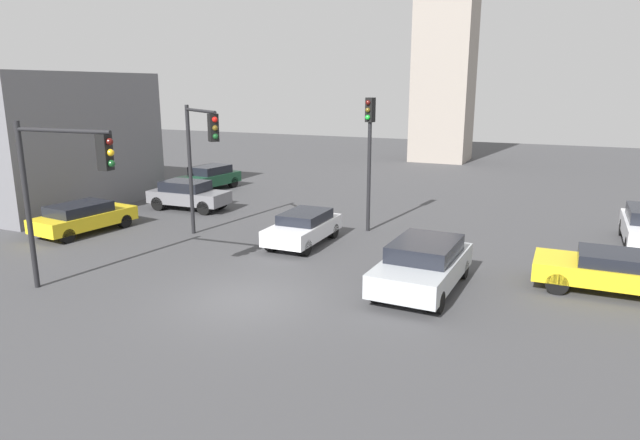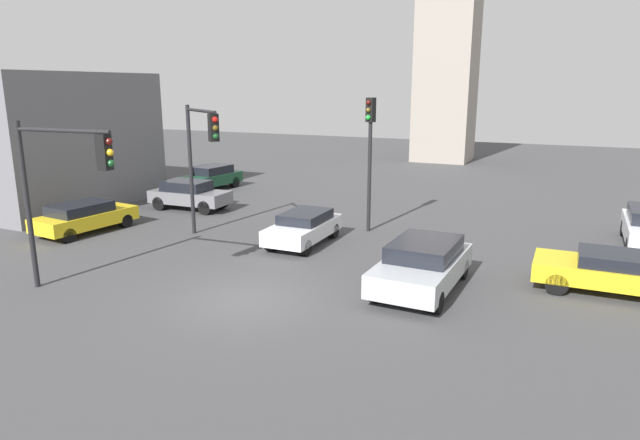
{
  "view_description": "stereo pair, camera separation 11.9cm",
  "coord_description": "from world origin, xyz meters",
  "px_view_note": "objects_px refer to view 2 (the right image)",
  "views": [
    {
      "loc": [
        8.24,
        -13.04,
        6.16
      ],
      "look_at": [
        0.05,
        5.13,
        1.3
      ],
      "focal_mm": 31.07,
      "sensor_mm": 36.0,
      "label": 1
    },
    {
      "loc": [
        8.35,
        -12.99,
        6.16
      ],
      "look_at": [
        0.05,
        5.13,
        1.3
      ],
      "focal_mm": 31.07,
      "sensor_mm": 36.0,
      "label": 2
    }
  ],
  "objects_px": {
    "traffic_light_0": "(370,140)",
    "car_5": "(422,264)",
    "car_2": "(618,271)",
    "car_6": "(210,177)",
    "traffic_light_1": "(63,173)",
    "car_4": "(304,227)",
    "traffic_light_2": "(201,146)",
    "car_3": "(84,217)",
    "car_1": "(189,194)"
  },
  "relations": [
    {
      "from": "car_5",
      "to": "car_6",
      "type": "distance_m",
      "value": 19.55
    },
    {
      "from": "car_3",
      "to": "car_2",
      "type": "bearing_deg",
      "value": -79.98
    },
    {
      "from": "car_4",
      "to": "car_5",
      "type": "relative_size",
      "value": 0.84
    },
    {
      "from": "traffic_light_1",
      "to": "traffic_light_2",
      "type": "height_order",
      "value": "traffic_light_2"
    },
    {
      "from": "car_6",
      "to": "traffic_light_2",
      "type": "bearing_deg",
      "value": 40.74
    },
    {
      "from": "car_3",
      "to": "traffic_light_2",
      "type": "bearing_deg",
      "value": -73.94
    },
    {
      "from": "traffic_light_2",
      "to": "car_1",
      "type": "distance_m",
      "value": 7.03
    },
    {
      "from": "traffic_light_1",
      "to": "traffic_light_2",
      "type": "bearing_deg",
      "value": 85.26
    },
    {
      "from": "traffic_light_1",
      "to": "car_5",
      "type": "distance_m",
      "value": 10.99
    },
    {
      "from": "car_2",
      "to": "traffic_light_0",
      "type": "bearing_deg",
      "value": -22.73
    },
    {
      "from": "traffic_light_0",
      "to": "traffic_light_2",
      "type": "xyz_separation_m",
      "value": [
        -5.43,
        -4.32,
        -0.04
      ]
    },
    {
      "from": "traffic_light_2",
      "to": "car_3",
      "type": "xyz_separation_m",
      "value": [
        -5.57,
        -0.98,
        -3.19
      ]
    },
    {
      "from": "traffic_light_0",
      "to": "car_4",
      "type": "xyz_separation_m",
      "value": [
        -1.65,
        -2.97,
        -3.23
      ]
    },
    {
      "from": "traffic_light_1",
      "to": "car_6",
      "type": "height_order",
      "value": "traffic_light_1"
    },
    {
      "from": "car_1",
      "to": "car_5",
      "type": "xyz_separation_m",
      "value": [
        13.65,
        -6.25,
        0.01
      ]
    },
    {
      "from": "car_2",
      "to": "car_3",
      "type": "relative_size",
      "value": 1.05
    },
    {
      "from": "traffic_light_1",
      "to": "car_2",
      "type": "height_order",
      "value": "traffic_light_1"
    },
    {
      "from": "car_6",
      "to": "traffic_light_0",
      "type": "bearing_deg",
      "value": 72.45
    },
    {
      "from": "car_1",
      "to": "car_6",
      "type": "relative_size",
      "value": 0.96
    },
    {
      "from": "car_4",
      "to": "car_6",
      "type": "height_order",
      "value": "car_6"
    },
    {
      "from": "car_5",
      "to": "car_3",
      "type": "bearing_deg",
      "value": -90.41
    },
    {
      "from": "car_2",
      "to": "car_6",
      "type": "bearing_deg",
      "value": -23.43
    },
    {
      "from": "car_6",
      "to": "traffic_light_1",
      "type": "bearing_deg",
      "value": 28.31
    },
    {
      "from": "traffic_light_0",
      "to": "car_4",
      "type": "height_order",
      "value": "traffic_light_0"
    },
    {
      "from": "traffic_light_2",
      "to": "car_1",
      "type": "relative_size",
      "value": 1.33
    },
    {
      "from": "traffic_light_1",
      "to": "car_4",
      "type": "bearing_deg",
      "value": 59.68
    },
    {
      "from": "traffic_light_1",
      "to": "car_1",
      "type": "bearing_deg",
      "value": 107.31
    },
    {
      "from": "traffic_light_0",
      "to": "car_5",
      "type": "distance_m",
      "value": 7.79
    },
    {
      "from": "traffic_light_0",
      "to": "car_6",
      "type": "bearing_deg",
      "value": -102.3
    },
    {
      "from": "car_1",
      "to": "car_3",
      "type": "distance_m",
      "value": 5.72
    },
    {
      "from": "traffic_light_0",
      "to": "traffic_light_1",
      "type": "distance_m",
      "value": 12.08
    },
    {
      "from": "car_2",
      "to": "car_4",
      "type": "relative_size",
      "value": 1.17
    },
    {
      "from": "traffic_light_2",
      "to": "car_5",
      "type": "bearing_deg",
      "value": 25.41
    },
    {
      "from": "traffic_light_1",
      "to": "car_3",
      "type": "bearing_deg",
      "value": 131.6
    },
    {
      "from": "traffic_light_0",
      "to": "car_3",
      "type": "distance_m",
      "value": 12.63
    },
    {
      "from": "traffic_light_2",
      "to": "car_3",
      "type": "distance_m",
      "value": 6.49
    },
    {
      "from": "car_2",
      "to": "car_3",
      "type": "height_order",
      "value": "car_3"
    },
    {
      "from": "car_2",
      "to": "car_4",
      "type": "distance_m",
      "value": 11.06
    },
    {
      "from": "traffic_light_0",
      "to": "traffic_light_2",
      "type": "relative_size",
      "value": 1.05
    },
    {
      "from": "car_2",
      "to": "car_5",
      "type": "bearing_deg",
      "value": 20.56
    },
    {
      "from": "traffic_light_2",
      "to": "car_1",
      "type": "bearing_deg",
      "value": 168.54
    },
    {
      "from": "car_1",
      "to": "car_2",
      "type": "bearing_deg",
      "value": -14.77
    },
    {
      "from": "traffic_light_0",
      "to": "car_5",
      "type": "bearing_deg",
      "value": 44.79
    },
    {
      "from": "car_3",
      "to": "car_6",
      "type": "relative_size",
      "value": 1.04
    },
    {
      "from": "car_3",
      "to": "car_5",
      "type": "xyz_separation_m",
      "value": [
        14.91,
        -0.67,
        0.1
      ]
    },
    {
      "from": "traffic_light_1",
      "to": "car_2",
      "type": "distance_m",
      "value": 16.68
    },
    {
      "from": "traffic_light_2",
      "to": "car_6",
      "type": "relative_size",
      "value": 1.27
    },
    {
      "from": "car_2",
      "to": "car_3",
      "type": "bearing_deg",
      "value": 3.81
    },
    {
      "from": "car_2",
      "to": "car_6",
      "type": "xyz_separation_m",
      "value": [
        -21.42,
        9.24,
        0.06
      ]
    },
    {
      "from": "traffic_light_1",
      "to": "car_4",
      "type": "xyz_separation_m",
      "value": [
        3.92,
        7.74,
        -2.99
      ]
    }
  ]
}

